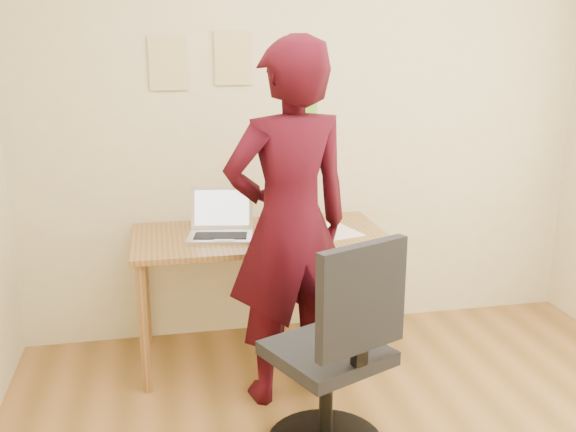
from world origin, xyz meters
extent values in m
cube|color=beige|center=(0.00, 1.77, 1.35)|extent=(3.50, 0.04, 2.70)
cube|color=olive|center=(-0.37, 1.38, 0.72)|extent=(1.40, 0.70, 0.03)
cylinder|color=olive|center=(-1.02, 1.08, 0.35)|extent=(0.05, 0.05, 0.71)
cylinder|color=olive|center=(0.28, 1.08, 0.35)|extent=(0.05, 0.05, 0.71)
cylinder|color=olive|center=(-1.02, 1.68, 0.35)|extent=(0.05, 0.05, 0.71)
cylinder|color=olive|center=(0.28, 1.68, 0.35)|extent=(0.05, 0.05, 0.71)
cube|color=silver|center=(-0.59, 1.33, 0.75)|extent=(0.39, 0.30, 0.02)
cube|color=black|center=(-0.59, 1.33, 0.76)|extent=(0.30, 0.18, 0.00)
cube|color=silver|center=(-0.57, 1.48, 0.87)|extent=(0.35, 0.13, 0.24)
cube|color=white|center=(-0.57, 1.48, 0.87)|extent=(0.31, 0.11, 0.19)
cube|color=white|center=(0.05, 1.35, 0.74)|extent=(0.31, 0.38, 0.00)
cube|color=black|center=(-0.24, 1.17, 0.74)|extent=(0.10, 0.15, 0.01)
cube|color=#3F4C59|center=(-0.24, 1.17, 0.75)|extent=(0.09, 0.12, 0.00)
cube|color=#D4BD7F|center=(-0.82, 1.74, 1.66)|extent=(0.21, 0.00, 0.30)
cube|color=#D4BD7F|center=(-0.46, 1.74, 1.69)|extent=(0.21, 0.00, 0.30)
cube|color=#66BA29|center=(-0.05, 1.74, 1.38)|extent=(0.18, 0.00, 0.24)
cube|color=black|center=(-0.23, 0.43, 0.47)|extent=(0.59, 0.59, 0.06)
cube|color=black|center=(-0.14, 0.23, 0.79)|extent=(0.41, 0.22, 0.45)
cube|color=black|center=(-0.15, 0.23, 0.57)|extent=(0.07, 0.06, 0.12)
cylinder|color=black|center=(-0.23, 0.43, 0.22)|extent=(0.06, 0.06, 0.45)
imported|color=#330610|center=(-0.29, 0.92, 0.91)|extent=(0.73, 0.56, 1.81)
camera|label=1|loc=(-0.91, -2.02, 1.77)|focal=40.00mm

